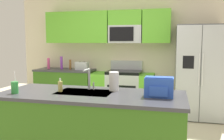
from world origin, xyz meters
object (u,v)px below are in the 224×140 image
at_px(refrigerator, 199,72).
at_px(backpack, 159,87).
at_px(bottle_purple, 61,63).
at_px(paper_towel_roll, 114,81).
at_px(drink_cup_green, 15,87).
at_px(toaster, 82,66).
at_px(pepper_mill, 70,64).
at_px(soap_dispenser, 60,86).
at_px(bottle_pink, 49,63).
at_px(range_oven, 122,91).
at_px(sink_faucet, 89,77).

height_order(refrigerator, backpack, refrigerator).
height_order(bottle_purple, paper_towel_roll, bottle_purple).
bearing_deg(drink_cup_green, refrigerator, 47.73).
bearing_deg(toaster, pepper_mill, 170.65).
distance_m(bottle_purple, backpack, 3.34).
xyz_separation_m(refrigerator, bottle_purple, (-2.99, 0.04, 0.12)).
height_order(toaster, soap_dispenser, toaster).
bearing_deg(refrigerator, bottle_pink, 178.51).
xyz_separation_m(pepper_mill, drink_cup_green, (0.44, -2.65, -0.04)).
distance_m(pepper_mill, bottle_pink, 0.56).
distance_m(bottle_purple, drink_cup_green, 2.70).
height_order(refrigerator, drink_cup_green, refrigerator).
xyz_separation_m(pepper_mill, bottle_pink, (-0.56, 0.02, 0.01)).
bearing_deg(range_oven, backpack, -69.16).
height_order(bottle_purple, drink_cup_green, bottle_purple).
bearing_deg(soap_dispenser, refrigerator, 51.40).
bearing_deg(drink_cup_green, backpack, 8.20).
relative_size(refrigerator, bottle_pink, 7.43).
xyz_separation_m(drink_cup_green, paper_towel_roll, (1.12, 0.47, 0.05)).
height_order(bottle_pink, drink_cup_green, drink_cup_green).
xyz_separation_m(sink_faucet, soap_dispenser, (-0.31, -0.19, -0.10)).
distance_m(range_oven, bottle_pink, 1.87).
distance_m(toaster, pepper_mill, 0.31).
relative_size(range_oven, bottle_pink, 5.46).
xyz_separation_m(pepper_mill, soap_dispenser, (0.92, -2.41, -0.04)).
xyz_separation_m(range_oven, drink_cup_green, (-0.78, -2.65, 0.53)).
relative_size(range_oven, pepper_mill, 6.14).
relative_size(refrigerator, backpack, 5.78).
height_order(soap_dispenser, backpack, backpack).
height_order(bottle_pink, backpack, bottle_pink).
distance_m(bottle_purple, soap_dispenser, 2.63).
bearing_deg(toaster, drink_cup_green, -87.01).
bearing_deg(bottle_pink, drink_cup_green, -69.49).
bearing_deg(bottle_purple, paper_towel_roll, -50.72).
relative_size(toaster, backpack, 0.87).
height_order(drink_cup_green, soap_dispenser, drink_cup_green).
height_order(refrigerator, paper_towel_roll, refrigerator).
bearing_deg(range_oven, paper_towel_roll, -81.24).
bearing_deg(soap_dispenser, backpack, 0.10).
bearing_deg(bottle_purple, soap_dispenser, -64.74).
xyz_separation_m(pepper_mill, bottle_purple, (-0.20, -0.03, 0.04)).
xyz_separation_m(drink_cup_green, backpack, (1.70, 0.24, 0.04)).
xyz_separation_m(range_oven, backpack, (0.92, -2.41, 0.57)).
height_order(drink_cup_green, backpack, drink_cup_green).
height_order(bottle_pink, sink_faucet, sink_faucet).
relative_size(drink_cup_green, paper_towel_roll, 1.10).
bearing_deg(bottle_purple, toaster, -2.66).
distance_m(range_oven, paper_towel_roll, 2.28).
distance_m(toaster, bottle_purple, 0.51).
bearing_deg(pepper_mill, sink_faucet, -60.95).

